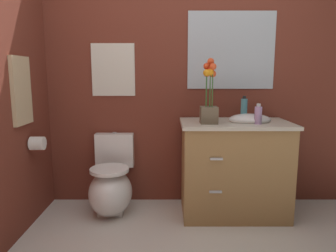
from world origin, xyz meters
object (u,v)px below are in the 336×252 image
at_px(soap_bottle, 242,109).
at_px(wall_poster, 112,70).
at_px(flower_vase, 208,99).
at_px(hanging_towel, 20,91).
at_px(toilet_paper_roll, 36,143).
at_px(toilet, 110,186).
at_px(wall_mirror, 230,51).
at_px(vanity_cabinet, 233,167).
at_px(lotion_bottle, 257,115).

relative_size(soap_bottle, wall_poster, 0.45).
distance_m(flower_vase, hanging_towel, 1.47).
bearing_deg(wall_poster, toilet_paper_roll, -140.07).
xyz_separation_m(hanging_towel, toilet_paper_roll, (0.06, 0.09, -0.43)).
relative_size(toilet, hanging_towel, 1.33).
relative_size(flower_vase, wall_poster, 1.11).
bearing_deg(wall_mirror, flower_vase, -122.63).
height_order(hanging_towel, toilet_paper_roll, hanging_towel).
xyz_separation_m(vanity_cabinet, wall_poster, (-1.09, 0.29, 0.85)).
bearing_deg(lotion_bottle, hanging_towel, -175.55).
xyz_separation_m(soap_bottle, lotion_bottle, (0.07, -0.19, -0.02)).
distance_m(soap_bottle, wall_poster, 1.24).
distance_m(flower_vase, wall_poster, 0.96).
distance_m(lotion_bottle, wall_poster, 1.36).
bearing_deg(hanging_towel, lotion_bottle, 4.45).
distance_m(toilet, vanity_cabinet, 1.11).
xyz_separation_m(toilet, hanging_towel, (-0.61, -0.29, 0.87)).
distance_m(vanity_cabinet, lotion_bottle, 0.52).
distance_m(soap_bottle, hanging_towel, 1.83).
bearing_deg(soap_bottle, toilet_paper_roll, -171.98).
height_order(vanity_cabinet, toilet_paper_roll, vanity_cabinet).
relative_size(toilet, wall_mirror, 0.86).
bearing_deg(toilet, soap_bottle, 2.31).
xyz_separation_m(soap_bottle, hanging_towel, (-1.79, -0.34, 0.18)).
bearing_deg(vanity_cabinet, toilet, 178.62).
relative_size(soap_bottle, lotion_bottle, 1.30).
height_order(toilet, vanity_cabinet, vanity_cabinet).
bearing_deg(soap_bottle, toilet, -177.69).
bearing_deg(flower_vase, wall_mirror, 57.37).
distance_m(lotion_bottle, hanging_towel, 1.87).
bearing_deg(wall_poster, toilet, -90.00).
relative_size(flower_vase, lotion_bottle, 3.18).
height_order(flower_vase, soap_bottle, flower_vase).
relative_size(toilet, soap_bottle, 3.17).
height_order(toilet, toilet_paper_roll, toilet_paper_roll).
bearing_deg(hanging_towel, toilet_paper_roll, 59.25).
height_order(flower_vase, lotion_bottle, flower_vase).
bearing_deg(soap_bottle, wall_poster, 169.40).
height_order(toilet, lotion_bottle, lotion_bottle).
bearing_deg(lotion_bottle, toilet_paper_roll, -178.35).
xyz_separation_m(toilet, flower_vase, (0.85, -0.11, 0.79)).
xyz_separation_m(soap_bottle, toilet_paper_roll, (-1.73, -0.24, -0.25)).
relative_size(soap_bottle, hanging_towel, 0.42).
bearing_deg(hanging_towel, wall_mirror, 18.12).
distance_m(vanity_cabinet, wall_poster, 1.41).
distance_m(vanity_cabinet, flower_vase, 0.66).
xyz_separation_m(flower_vase, wall_mirror, (0.24, 0.38, 0.42)).
distance_m(wall_poster, hanging_towel, 0.84).
xyz_separation_m(wall_mirror, toilet_paper_roll, (-1.64, -0.46, -0.77)).
distance_m(flower_vase, toilet_paper_roll, 1.45).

